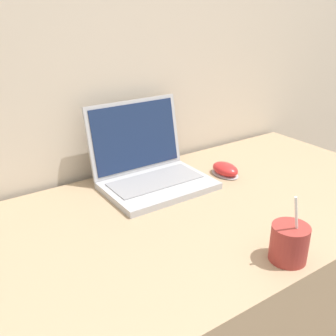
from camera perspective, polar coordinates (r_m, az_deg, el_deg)
wall_back at (r=1.32m, az=-4.56°, el=21.85°), size 7.00×0.04×2.50m
desk at (r=1.35m, az=5.69°, el=-19.28°), size 1.31×0.71×0.74m
laptop at (r=1.23m, az=-2.72°, el=0.22°), size 0.32×0.28×0.25m
drink_cup at (r=0.92m, az=17.19°, el=-10.26°), size 0.08×0.08×0.17m
computer_mouse at (r=1.31m, az=8.30°, el=-0.25°), size 0.07×0.11×0.04m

